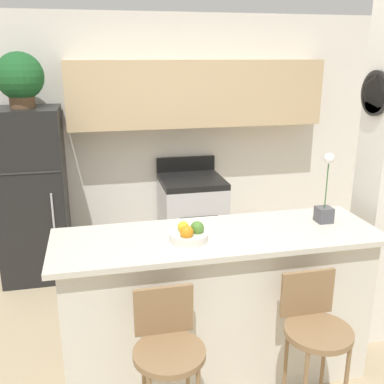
{
  "coord_description": "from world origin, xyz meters",
  "views": [
    {
      "loc": [
        -0.75,
        -2.55,
        2.14
      ],
      "look_at": [
        0.0,
        0.76,
        1.1
      ],
      "focal_mm": 42.0,
      "sensor_mm": 36.0,
      "label": 1
    }
  ],
  "objects_px": {
    "refrigerator": "(33,195)",
    "orchid_vase": "(325,201)",
    "fruit_bowl": "(189,234)",
    "trash_bin": "(94,260)",
    "bar_stool_left": "(168,351)",
    "bar_stool_right": "(315,330)",
    "potted_plant_on_fridge": "(20,78)",
    "stove_range": "(192,219)"
  },
  "relations": [
    {
      "from": "refrigerator",
      "to": "orchid_vase",
      "type": "distance_m",
      "value": 2.78
    },
    {
      "from": "fruit_bowl",
      "to": "trash_bin",
      "type": "height_order",
      "value": "fruit_bowl"
    },
    {
      "from": "bar_stool_left",
      "to": "bar_stool_right",
      "type": "xyz_separation_m",
      "value": [
        0.85,
        0.0,
        0.0
      ]
    },
    {
      "from": "orchid_vase",
      "to": "fruit_bowl",
      "type": "distance_m",
      "value": 0.98
    },
    {
      "from": "refrigerator",
      "to": "fruit_bowl",
      "type": "distance_m",
      "value": 2.23
    },
    {
      "from": "bar_stool_left",
      "to": "potted_plant_on_fridge",
      "type": "bearing_deg",
      "value": 111.12
    },
    {
      "from": "bar_stool_right",
      "to": "orchid_vase",
      "type": "relative_size",
      "value": 1.98
    },
    {
      "from": "refrigerator",
      "to": "stove_range",
      "type": "bearing_deg",
      "value": 0.16
    },
    {
      "from": "stove_range",
      "to": "fruit_bowl",
      "type": "bearing_deg",
      "value": -103.13
    },
    {
      "from": "fruit_bowl",
      "to": "orchid_vase",
      "type": "bearing_deg",
      "value": 6.92
    },
    {
      "from": "orchid_vase",
      "to": "trash_bin",
      "type": "bearing_deg",
      "value": 135.11
    },
    {
      "from": "stove_range",
      "to": "bar_stool_right",
      "type": "distance_m",
      "value": 2.39
    },
    {
      "from": "stove_range",
      "to": "trash_bin",
      "type": "relative_size",
      "value": 2.82
    },
    {
      "from": "orchid_vase",
      "to": "fruit_bowl",
      "type": "xyz_separation_m",
      "value": [
        -0.96,
        -0.12,
        -0.1
      ]
    },
    {
      "from": "fruit_bowl",
      "to": "potted_plant_on_fridge",
      "type": "bearing_deg",
      "value": 121.04
    },
    {
      "from": "potted_plant_on_fridge",
      "to": "stove_range",
      "type": "bearing_deg",
      "value": 0.15
    },
    {
      "from": "refrigerator",
      "to": "potted_plant_on_fridge",
      "type": "distance_m",
      "value": 1.1
    },
    {
      "from": "orchid_vase",
      "to": "potted_plant_on_fridge",
      "type": "bearing_deg",
      "value": 139.82
    },
    {
      "from": "stove_range",
      "to": "potted_plant_on_fridge",
      "type": "bearing_deg",
      "value": -179.85
    },
    {
      "from": "refrigerator",
      "to": "stove_range",
      "type": "relative_size",
      "value": 1.56
    },
    {
      "from": "trash_bin",
      "to": "fruit_bowl",
      "type": "bearing_deg",
      "value": -70.26
    },
    {
      "from": "trash_bin",
      "to": "orchid_vase",
      "type": "bearing_deg",
      "value": -44.89
    },
    {
      "from": "potted_plant_on_fridge",
      "to": "bar_stool_right",
      "type": "bearing_deg",
      "value": -53.37
    },
    {
      "from": "stove_range",
      "to": "orchid_vase",
      "type": "xyz_separation_m",
      "value": [
        0.52,
        -1.78,
        0.73
      ]
    },
    {
      "from": "potted_plant_on_fridge",
      "to": "trash_bin",
      "type": "distance_m",
      "value": 1.84
    },
    {
      "from": "refrigerator",
      "to": "stove_range",
      "type": "height_order",
      "value": "refrigerator"
    },
    {
      "from": "bar_stool_right",
      "to": "bar_stool_left",
      "type": "bearing_deg",
      "value": 180.0
    },
    {
      "from": "fruit_bowl",
      "to": "trash_bin",
      "type": "relative_size",
      "value": 0.62
    },
    {
      "from": "stove_range",
      "to": "bar_stool_left",
      "type": "relative_size",
      "value": 1.13
    },
    {
      "from": "stove_range",
      "to": "potted_plant_on_fridge",
      "type": "distance_m",
      "value": 2.16
    },
    {
      "from": "bar_stool_right",
      "to": "potted_plant_on_fridge",
      "type": "height_order",
      "value": "potted_plant_on_fridge"
    },
    {
      "from": "bar_stool_right",
      "to": "orchid_vase",
      "type": "distance_m",
      "value": 0.89
    },
    {
      "from": "fruit_bowl",
      "to": "trash_bin",
      "type": "distance_m",
      "value": 2.0
    },
    {
      "from": "stove_range",
      "to": "bar_stool_left",
      "type": "bearing_deg",
      "value": -105.59
    },
    {
      "from": "stove_range",
      "to": "bar_stool_right",
      "type": "bearing_deg",
      "value": -85.57
    },
    {
      "from": "bar_stool_right",
      "to": "potted_plant_on_fridge",
      "type": "xyz_separation_m",
      "value": [
        -1.77,
        2.38,
        1.3
      ]
    },
    {
      "from": "stove_range",
      "to": "orchid_vase",
      "type": "relative_size",
      "value": 2.24
    },
    {
      "from": "refrigerator",
      "to": "orchid_vase",
      "type": "relative_size",
      "value": 3.5
    },
    {
      "from": "stove_range",
      "to": "refrigerator",
      "type": "bearing_deg",
      "value": -179.84
    },
    {
      "from": "bar_stool_left",
      "to": "orchid_vase",
      "type": "distance_m",
      "value": 1.44
    },
    {
      "from": "potted_plant_on_fridge",
      "to": "refrigerator",
      "type": "bearing_deg",
      "value": -63.22
    },
    {
      "from": "stove_range",
      "to": "fruit_bowl",
      "type": "height_order",
      "value": "fruit_bowl"
    }
  ]
}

